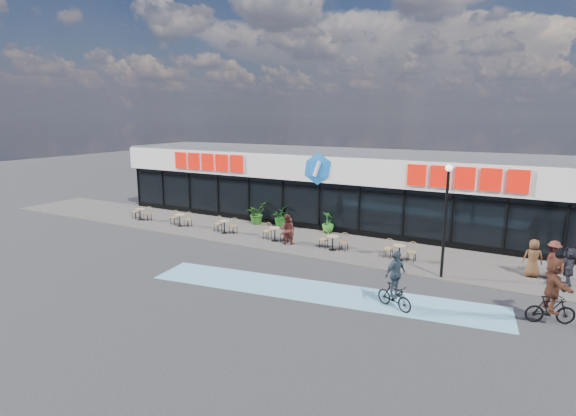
{
  "coord_description": "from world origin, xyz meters",
  "views": [
    {
      "loc": [
        11.07,
        -16.58,
        6.8
      ],
      "look_at": [
        -0.16,
        3.5,
        2.05
      ],
      "focal_mm": 28.0,
      "sensor_mm": 36.0,
      "label": 1
    }
  ],
  "objects_px": {
    "patron_left": "(290,230)",
    "cyclist_b": "(553,292)",
    "potted_plant_mid": "(280,216)",
    "patron_right": "(287,229)",
    "bistro_set_0": "(141,213)",
    "pedestrian_b": "(553,259)",
    "potted_plant_left": "(256,213)",
    "lamp_post": "(446,211)",
    "pedestrian_a": "(568,266)",
    "potted_plant_right": "(328,222)",
    "pedestrian_c": "(533,258)",
    "cyclist_a": "(395,284)"
  },
  "relations": [
    {
      "from": "lamp_post",
      "to": "potted_plant_left",
      "type": "distance_m",
      "value": 12.95
    },
    {
      "from": "potted_plant_mid",
      "to": "pedestrian_c",
      "type": "bearing_deg",
      "value": -9.93
    },
    {
      "from": "pedestrian_a",
      "to": "pedestrian_b",
      "type": "distance_m",
      "value": 0.85
    },
    {
      "from": "patron_right",
      "to": "pedestrian_a",
      "type": "distance_m",
      "value": 12.74
    },
    {
      "from": "pedestrian_b",
      "to": "bistro_set_0",
      "type": "bearing_deg",
      "value": 112.57
    },
    {
      "from": "potted_plant_left",
      "to": "potted_plant_right",
      "type": "distance_m",
      "value": 4.85
    },
    {
      "from": "lamp_post",
      "to": "potted_plant_left",
      "type": "bearing_deg",
      "value": 160.8
    },
    {
      "from": "patron_left",
      "to": "cyclist_a",
      "type": "xyz_separation_m",
      "value": [
        7.2,
        -5.26,
        0.11
      ]
    },
    {
      "from": "patron_right",
      "to": "lamp_post",
      "type": "bearing_deg",
      "value": 148.23
    },
    {
      "from": "potted_plant_right",
      "to": "pedestrian_c",
      "type": "height_order",
      "value": "pedestrian_c"
    },
    {
      "from": "lamp_post",
      "to": "potted_plant_mid",
      "type": "distance_m",
      "value": 11.5
    },
    {
      "from": "patron_left",
      "to": "pedestrian_b",
      "type": "xyz_separation_m",
      "value": [
        12.16,
        0.81,
        0.09
      ]
    },
    {
      "from": "pedestrian_c",
      "to": "cyclist_b",
      "type": "bearing_deg",
      "value": 83.94
    },
    {
      "from": "patron_right",
      "to": "pedestrian_c",
      "type": "height_order",
      "value": "pedestrian_c"
    },
    {
      "from": "pedestrian_a",
      "to": "cyclist_b",
      "type": "relative_size",
      "value": 0.69
    },
    {
      "from": "potted_plant_left",
      "to": "patron_left",
      "type": "height_order",
      "value": "patron_left"
    },
    {
      "from": "patron_left",
      "to": "pedestrian_c",
      "type": "relative_size",
      "value": 0.87
    },
    {
      "from": "pedestrian_b",
      "to": "pedestrian_a",
      "type": "bearing_deg",
      "value": -121.05
    },
    {
      "from": "bistro_set_0",
      "to": "cyclist_b",
      "type": "xyz_separation_m",
      "value": [
        23.2,
        -3.93,
        0.56
      ]
    },
    {
      "from": "pedestrian_b",
      "to": "potted_plant_left",
      "type": "bearing_deg",
      "value": 103.62
    },
    {
      "from": "potted_plant_right",
      "to": "pedestrian_a",
      "type": "xyz_separation_m",
      "value": [
        11.79,
        -2.84,
        0.17
      ]
    },
    {
      "from": "cyclist_b",
      "to": "lamp_post",
      "type": "bearing_deg",
      "value": 147.76
    },
    {
      "from": "pedestrian_b",
      "to": "lamp_post",
      "type": "bearing_deg",
      "value": 139.06
    },
    {
      "from": "bistro_set_0",
      "to": "pedestrian_c",
      "type": "relative_size",
      "value": 0.95
    },
    {
      "from": "bistro_set_0",
      "to": "potted_plant_left",
      "type": "distance_m",
      "value": 7.7
    },
    {
      "from": "lamp_post",
      "to": "bistro_set_0",
      "type": "xyz_separation_m",
      "value": [
        -19.24,
        1.44,
        -2.4
      ]
    },
    {
      "from": "pedestrian_c",
      "to": "cyclist_a",
      "type": "relative_size",
      "value": 0.76
    },
    {
      "from": "lamp_post",
      "to": "pedestrian_a",
      "type": "relative_size",
      "value": 3.01
    },
    {
      "from": "potted_plant_right",
      "to": "pedestrian_b",
      "type": "distance_m",
      "value": 11.47
    },
    {
      "from": "potted_plant_right",
      "to": "cyclist_b",
      "type": "xyz_separation_m",
      "value": [
        11.16,
        -6.85,
        0.4
      ]
    },
    {
      "from": "patron_left",
      "to": "cyclist_b",
      "type": "bearing_deg",
      "value": 144.06
    },
    {
      "from": "lamp_post",
      "to": "bistro_set_0",
      "type": "relative_size",
      "value": 3.1
    },
    {
      "from": "patron_left",
      "to": "cyclist_a",
      "type": "bearing_deg",
      "value": 125.76
    },
    {
      "from": "potted_plant_right",
      "to": "bistro_set_0",
      "type": "bearing_deg",
      "value": -166.37
    },
    {
      "from": "patron_left",
      "to": "pedestrian_a",
      "type": "xyz_separation_m",
      "value": [
        12.69,
        0.14,
        0.08
      ]
    },
    {
      "from": "potted_plant_left",
      "to": "cyclist_a",
      "type": "distance_m",
      "value": 13.77
    },
    {
      "from": "potted_plant_right",
      "to": "cyclist_a",
      "type": "xyz_separation_m",
      "value": [
        6.3,
        -8.23,
        0.19
      ]
    },
    {
      "from": "potted_plant_right",
      "to": "lamp_post",
      "type": "bearing_deg",
      "value": -31.15
    },
    {
      "from": "pedestrian_b",
      "to": "cyclist_a",
      "type": "height_order",
      "value": "cyclist_a"
    },
    {
      "from": "potted_plant_mid",
      "to": "cyclist_b",
      "type": "relative_size",
      "value": 0.55
    },
    {
      "from": "lamp_post",
      "to": "bistro_set_0",
      "type": "height_order",
      "value": "lamp_post"
    },
    {
      "from": "bistro_set_0",
      "to": "potted_plant_mid",
      "type": "relative_size",
      "value": 1.22
    },
    {
      "from": "lamp_post",
      "to": "cyclist_a",
      "type": "distance_m",
      "value": 4.48
    },
    {
      "from": "cyclist_a",
      "to": "cyclist_b",
      "type": "distance_m",
      "value": 5.06
    },
    {
      "from": "bistro_set_0",
      "to": "potted_plant_mid",
      "type": "xyz_separation_m",
      "value": [
        8.82,
        2.89,
        0.18
      ]
    },
    {
      "from": "potted_plant_left",
      "to": "potted_plant_mid",
      "type": "height_order",
      "value": "potted_plant_left"
    },
    {
      "from": "pedestrian_a",
      "to": "potted_plant_right",
      "type": "bearing_deg",
      "value": -110.22
    },
    {
      "from": "lamp_post",
      "to": "potted_plant_left",
      "type": "relative_size",
      "value": 3.48
    },
    {
      "from": "potted_plant_mid",
      "to": "patron_right",
      "type": "bearing_deg",
      "value": -54.51
    },
    {
      "from": "pedestrian_c",
      "to": "cyclist_b",
      "type": "xyz_separation_m",
      "value": [
        0.63,
        -4.41,
        0.2
      ]
    }
  ]
}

